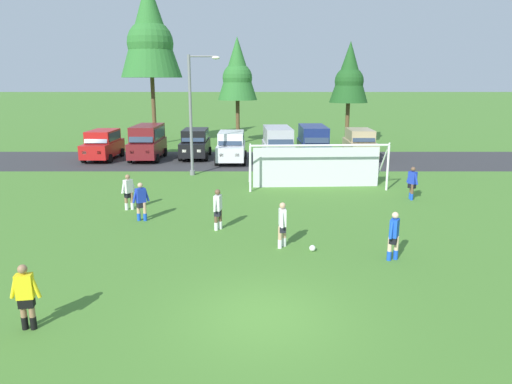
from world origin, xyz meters
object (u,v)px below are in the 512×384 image
(player_striker_near, at_px, (392,236))
(parked_car_slot_left, at_px, (146,141))
(player_defender_far, at_px, (127,192))
(street_lamp, at_px, (192,114))
(parked_car_slot_far_right, at_px, (358,143))
(soccer_ball, at_px, (311,248))
(player_winger_left, at_px, (139,202))
(player_trailing_back, at_px, (216,210))
(referee, at_px, (24,298))
(parked_car_slot_center, at_px, (230,147))
(soccer_goal, at_px, (315,164))
(player_midfield_center, at_px, (281,225))
(parked_car_slot_center_right, at_px, (276,144))
(player_winger_right, at_px, (410,183))
(parked_car_slot_right, at_px, (311,142))
(parked_car_slot_center_left, at_px, (194,143))
(parked_car_slot_far_left, at_px, (101,145))

(player_striker_near, bearing_deg, parked_car_slot_left, 122.24)
(player_striker_near, distance_m, parked_car_slot_left, 23.47)
(player_defender_far, height_order, street_lamp, street_lamp)
(parked_car_slot_far_right, bearing_deg, soccer_ball, -106.61)
(player_winger_left, distance_m, player_trailing_back, 3.52)
(player_defender_far, bearing_deg, player_striker_near, -30.58)
(referee, bearing_deg, parked_car_slot_center, 81.08)
(soccer_goal, height_order, player_winger_left, soccer_goal)
(player_midfield_center, xyz_separation_m, parked_car_slot_far_right, (6.90, 19.28, 0.29))
(player_winger_left, bearing_deg, player_striker_near, -25.17)
(soccer_ball, bearing_deg, parked_car_slot_center_right, 91.33)
(player_trailing_back, xyz_separation_m, parked_car_slot_center_right, (3.04, 15.22, 0.52))
(parked_car_slot_left, distance_m, parked_car_slot_center_right, 9.67)
(player_winger_right, height_order, parked_car_slot_right, parked_car_slot_right)
(soccer_ball, height_order, parked_car_slot_center_left, parked_car_slot_center_left)
(player_defender_far, bearing_deg, player_midfield_center, -36.07)
(parked_car_slot_right, bearing_deg, parked_car_slot_center, -174.05)
(parked_car_slot_far_right, xyz_separation_m, street_lamp, (-11.61, -6.45, 2.63))
(player_defender_far, xyz_separation_m, parked_car_slot_center_left, (1.20, 14.48, 0.29))
(soccer_ball, relative_size, parked_car_slot_center, 0.05)
(player_midfield_center, bearing_deg, soccer_ball, -21.75)
(soccer_goal, distance_m, player_defender_far, 10.15)
(referee, relative_size, player_winger_right, 1.00)
(player_winger_left, bearing_deg, parked_car_slot_center, 78.09)
(parked_car_slot_left, bearing_deg, street_lamp, -53.96)
(player_midfield_center, bearing_deg, referee, -138.65)
(player_striker_near, xyz_separation_m, parked_car_slot_far_right, (3.33, 20.47, 0.29))
(parked_car_slot_left, height_order, street_lamp, street_lamp)
(player_trailing_back, xyz_separation_m, parked_car_slot_left, (-6.52, 16.67, 0.52))
(soccer_ball, relative_size, parked_car_slot_left, 0.05)
(soccer_ball, relative_size, player_striker_near, 0.13)
(player_defender_far, bearing_deg, player_trailing_back, -34.10)
(player_trailing_back, bearing_deg, parked_car_slot_far_right, 61.67)
(player_midfield_center, height_order, parked_car_slot_far_left, parked_car_slot_far_left)
(soccer_ball, xyz_separation_m, soccer_goal, (1.37, 9.75, 1.18))
(referee, xyz_separation_m, street_lamp, (1.63, 18.40, 2.92))
(player_winger_right, height_order, parked_car_slot_left, parked_car_slot_left)
(player_winger_left, bearing_deg, soccer_ball, -28.00)
(referee, height_order, parked_car_slot_center_right, parked_car_slot_center_right)
(parked_car_slot_far_left, bearing_deg, referee, -76.24)
(referee, distance_m, parked_car_slot_center, 23.40)
(player_midfield_center, height_order, player_trailing_back, same)
(parked_car_slot_center_left, relative_size, street_lamp, 0.64)
(soccer_ball, distance_m, street_lamp, 14.88)
(soccer_goal, height_order, player_midfield_center, soccer_goal)
(soccer_goal, relative_size, player_trailing_back, 4.57)
(referee, distance_m, player_striker_near, 10.83)
(parked_car_slot_left, distance_m, parked_car_slot_right, 12.19)
(soccer_goal, xyz_separation_m, parked_car_slot_left, (-11.34, 9.31, 0.05))
(player_defender_far, height_order, parked_car_slot_far_right, parked_car_slot_far_right)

